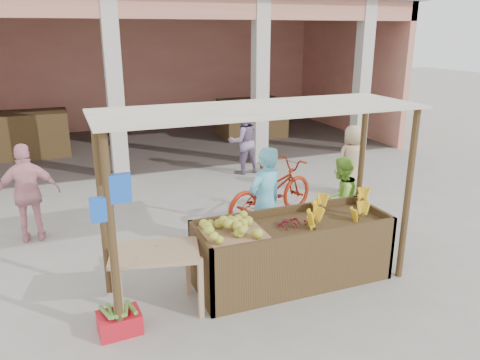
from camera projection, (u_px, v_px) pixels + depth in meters
name	position (u px, v px, depth m)	size (l,w,h in m)	color
ground	(258.00, 287.00, 6.24)	(60.00, 60.00, 0.00)	gray
market_building	(136.00, 51.00, 13.35)	(14.40, 6.40, 4.20)	tan
fruit_stall	(292.00, 253.00, 6.29)	(2.60, 0.95, 0.80)	#4E391F
stall_awning	(256.00, 141.00, 5.69)	(4.09, 1.35, 2.39)	#4E391F
banana_heap	(338.00, 210.00, 6.44)	(1.21, 0.66, 0.22)	yellow
melon_tray	(232.00, 230.00, 5.79)	(0.83, 0.72, 0.21)	#99714F
berry_heap	(294.00, 222.00, 6.11)	(0.48, 0.39, 0.15)	maroon
side_table	(155.00, 262.00, 5.47)	(1.14, 0.89, 0.82)	tan
papaya_pile	(154.00, 244.00, 5.40)	(0.64, 0.36, 0.18)	#44922F
red_crate	(120.00, 323.00, 5.27)	(0.47, 0.34, 0.24)	red
plantain_bundle	(118.00, 310.00, 5.22)	(0.39, 0.27, 0.08)	#578C32
produce_sacks	(266.00, 156.00, 11.63)	(0.74, 0.69, 0.56)	maroon
vendor_blue	(265.00, 199.00, 6.88)	(0.67, 0.49, 1.80)	#63CDF0
vendor_green	(340.00, 197.00, 7.42)	(0.71, 0.41, 1.48)	#98DD47
motorcycle	(271.00, 190.00, 8.36)	(2.09, 0.72, 1.09)	#97230C
shopper_b	(28.00, 190.00, 7.38)	(1.01, 0.54, 1.72)	pink
shopper_c	(353.00, 157.00, 9.53)	(0.78, 0.51, 1.61)	tan
shopper_f	(243.00, 138.00, 10.99)	(0.83, 0.47, 1.69)	gray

